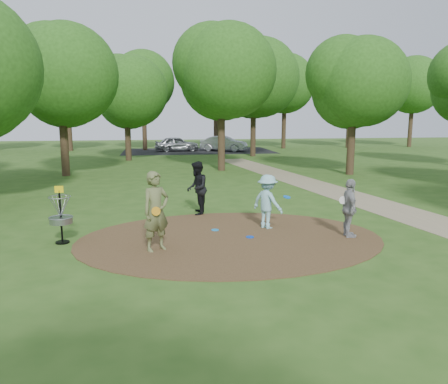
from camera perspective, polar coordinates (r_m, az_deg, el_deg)
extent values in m
plane|color=#2D5119|center=(12.08, 0.89, -6.12)|extent=(100.00, 100.00, 0.00)
cylinder|color=#47301C|center=(12.08, 0.89, -6.08)|extent=(8.40, 8.40, 0.02)
cube|color=#8C7A5B|center=(16.24, 22.85, -2.70)|extent=(7.55, 39.89, 0.01)
cube|color=black|center=(41.76, -3.42, 5.38)|extent=(14.00, 8.00, 0.01)
imported|color=#61683C|center=(10.94, -8.87, -2.53)|extent=(0.88, 0.80, 2.01)
cylinder|color=orange|center=(10.72, -8.87, -2.49)|extent=(0.22, 0.09, 0.22)
imported|color=#8ECDD3|center=(13.05, 5.70, -1.28)|extent=(1.11, 1.20, 1.63)
cylinder|color=blue|center=(13.14, 8.21, -0.66)|extent=(0.30, 0.30, 0.08)
imported|color=black|center=(14.85, -3.56, 0.50)|extent=(0.81, 0.98, 1.82)
cylinder|color=blue|center=(14.87, -2.74, 0.13)|extent=(0.23, 0.11, 0.22)
imported|color=#97979A|center=(12.53, 16.07, -2.07)|extent=(0.51, 1.00, 1.64)
cylinder|color=silver|center=(12.45, 15.28, -1.04)|extent=(0.23, 0.09, 0.22)
cylinder|color=#1B8CDC|center=(12.88, -1.17, -4.98)|extent=(0.22, 0.22, 0.02)
cylinder|color=blue|center=(12.17, 3.41, -5.88)|extent=(0.22, 0.22, 0.02)
cylinder|color=red|center=(13.36, -8.74, -4.53)|extent=(0.22, 0.22, 0.02)
imported|color=#999CA0|center=(41.47, -6.18, 6.26)|extent=(4.24, 2.10, 1.39)
imported|color=#A9AAB1|center=(41.45, -0.02, 6.35)|extent=(4.58, 3.21, 1.43)
cylinder|color=black|center=(12.30, -20.53, -3.23)|extent=(0.05, 0.05, 1.35)
cylinder|color=black|center=(12.46, -20.34, -6.17)|extent=(0.36, 0.36, 0.04)
cylinder|color=gray|center=(12.31, -20.51, -3.48)|extent=(0.60, 0.60, 0.16)
torus|color=gray|center=(12.30, -20.53, -3.12)|extent=(0.63, 0.63, 0.03)
torus|color=gray|center=(12.19, -20.69, -0.60)|extent=(0.58, 0.58, 0.02)
cube|color=yellow|center=(12.16, -20.75, 0.33)|extent=(0.22, 0.02, 0.18)
cylinder|color=#332316|center=(25.97, -20.15, 6.18)|extent=(0.44, 0.44, 3.80)
sphere|color=#245015|center=(26.00, -20.62, 13.70)|extent=(5.50, 5.50, 5.50)
cylinder|color=#332316|center=(26.77, -0.34, 7.29)|extent=(0.44, 0.44, 4.18)
sphere|color=#245015|center=(26.84, -0.35, 15.07)|extent=(5.62, 5.62, 5.62)
cylinder|color=#332316|center=(25.93, 16.27, 6.18)|extent=(0.44, 0.44, 3.61)
sphere|color=#245015|center=(25.93, 16.62, 13.14)|extent=(4.91, 4.91, 4.91)
cylinder|color=#332316|center=(33.54, -12.44, 6.96)|extent=(0.44, 0.44, 3.42)
sphere|color=#245015|center=(33.53, -12.64, 12.34)|extent=(5.24, 5.24, 5.24)
cylinder|color=#332316|center=(36.34, 3.83, 8.13)|extent=(0.44, 0.44, 4.37)
sphere|color=#245015|center=(36.43, 3.90, 14.35)|extent=(6.40, 6.40, 6.40)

